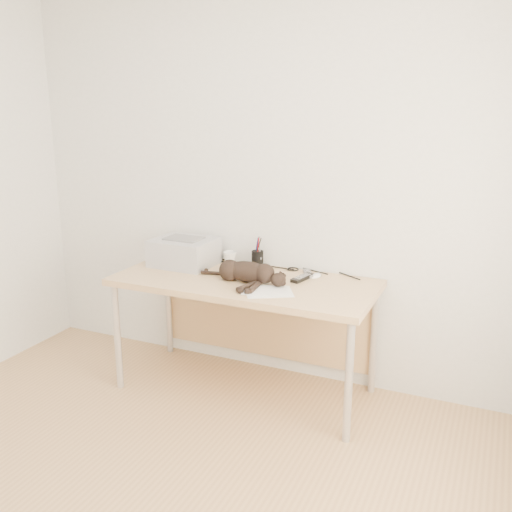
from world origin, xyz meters
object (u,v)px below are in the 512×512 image
at_px(cat, 245,273).
at_px(mug, 230,258).
at_px(desk, 250,296).
at_px(mouse, 316,274).
at_px(pen_cup, 257,258).
at_px(printer, 184,252).

height_order(cat, mug, cat).
height_order(desk, mouse, mouse).
relative_size(mug, pen_cup, 0.45).
distance_m(printer, mouse, 0.89).
bearing_deg(desk, mouse, 21.02).
distance_m(printer, pen_cup, 0.49).
height_order(cat, pen_cup, pen_cup).
xyz_separation_m(desk, pen_cup, (-0.04, 0.20, 0.19)).
bearing_deg(pen_cup, desk, -79.05).
height_order(desk, pen_cup, pen_cup).
xyz_separation_m(printer, mouse, (0.88, 0.10, -0.07)).
bearing_deg(cat, printer, 164.35).
bearing_deg(desk, printer, 174.55).
bearing_deg(pen_cup, printer, -161.31).
bearing_deg(mug, desk, -39.32).
relative_size(cat, mug, 6.62).
bearing_deg(printer, cat, -18.40).
bearing_deg(printer, desk, -5.45).
relative_size(printer, pen_cup, 2.01).
height_order(desk, printer, printer).
xyz_separation_m(printer, mug, (0.26, 0.15, -0.05)).
bearing_deg(cat, pen_cup, 104.25).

